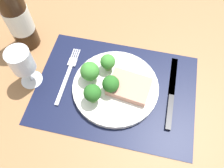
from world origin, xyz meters
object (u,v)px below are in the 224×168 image
Objects in this scene: plate at (116,87)px; fork at (68,74)px; steak at (129,87)px; wine_bottle at (16,15)px; knife at (171,97)px; wine_glass at (22,63)px.

plate is 14.46cm from fork.
wine_bottle is at bearing 162.47° from steak.
fork is 0.83× the size of knife.
fork is at bearing 180.00° from knife.
steak is 28.38cm from wine_glass.
steak reaches higher than fork.
plate is at bearing -19.22° from wine_bottle.
fork is (-18.11, 1.61, -2.36)cm from steak.
wine_glass reaches higher than plate.
wine_glass is (-39.36, -2.85, 8.03)cm from knife.
wine_bottle reaches higher than wine_glass.
knife is 47.90cm from wine_bottle.
wine_glass is (-9.61, -3.74, 8.08)cm from fork.
plate is at bearing -6.65° from fork.
steak is 11.89cm from knife.
knife is (11.64, 0.72, -2.31)cm from steak.
wine_glass reaches higher than fork.
wine_bottle is at bearing 149.08° from fork.
wine_bottle reaches higher than knife.
wine_bottle is at bearing 160.78° from plate.
knife reaches higher than fork.
wine_bottle is at bearing 115.84° from wine_glass.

